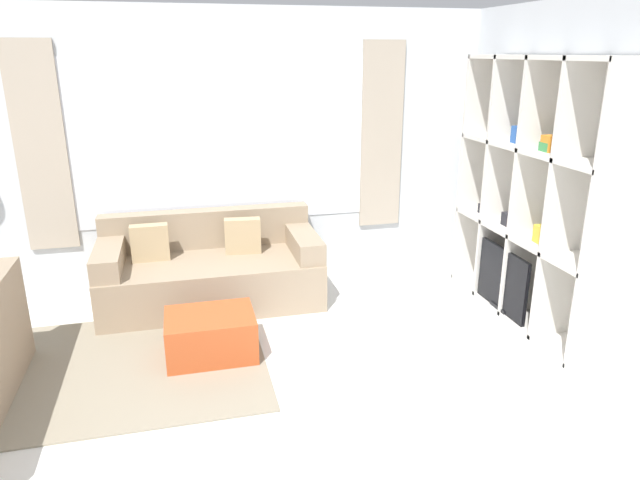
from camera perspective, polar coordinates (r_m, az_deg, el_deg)
wall_back at (r=5.76m, az=-9.70°, el=8.79°), size 6.53×0.11×2.70m
wall_right at (r=5.20m, az=23.41°, el=6.44°), size 0.07×4.38×2.70m
area_rug at (r=4.70m, az=-19.24°, el=-11.86°), size 2.15×1.70×0.01m
shelving_unit at (r=5.25m, az=20.52°, el=4.02°), size 0.37×1.92×2.26m
couch_main at (r=5.53m, az=-10.88°, el=-3.02°), size 2.02×0.95×0.81m
ottoman at (r=4.60m, az=-10.87°, el=-9.34°), size 0.68×0.52×0.35m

